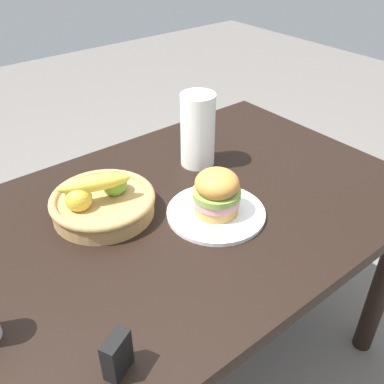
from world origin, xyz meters
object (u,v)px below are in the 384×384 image
(paper_towel_roll, at_px, (198,130))
(plate, at_px, (216,213))
(sandwich, at_px, (217,192))
(fruit_basket, at_px, (102,201))
(napkin_holder, at_px, (117,355))

(paper_towel_roll, bearing_deg, plate, -119.10)
(paper_towel_roll, bearing_deg, sandwich, -119.10)
(sandwich, relative_size, fruit_basket, 0.46)
(plate, height_order, sandwich, sandwich)
(plate, relative_size, napkin_holder, 3.05)
(fruit_basket, height_order, paper_towel_roll, paper_towel_roll)
(plate, relative_size, paper_towel_roll, 1.14)
(paper_towel_roll, distance_m, napkin_holder, 0.78)
(sandwich, height_order, fruit_basket, sandwich)
(plate, relative_size, fruit_basket, 0.95)
(plate, height_order, fruit_basket, fruit_basket)
(sandwich, relative_size, napkin_holder, 1.47)
(plate, xyz_separation_m, fruit_basket, (-0.24, 0.20, 0.04))
(paper_towel_roll, bearing_deg, napkin_holder, -140.24)
(fruit_basket, relative_size, napkin_holder, 3.22)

